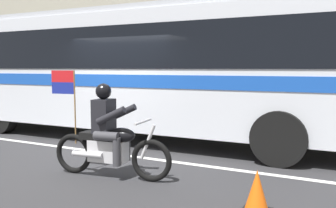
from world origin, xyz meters
TOP-DOWN VIEW (x-y plane):
  - ground_plane at (0.00, 0.00)m, footprint 60.00×60.00m
  - sidewalk_curb at (0.00, 5.10)m, footprint 28.00×3.80m
  - lane_center_stripe at (0.00, -0.60)m, footprint 26.60×0.14m
  - transit_bus at (-0.06, 1.19)m, footprint 12.97×2.83m
  - motorcycle_with_rider at (1.11, -1.96)m, footprint 2.18×0.69m
  - fire_hydrant at (-3.02, 4.24)m, footprint 0.22×0.30m
  - traffic_cone at (3.66, -2.33)m, footprint 0.36×0.36m

SIDE VIEW (x-z plane):
  - ground_plane at x=0.00m, z-range 0.00..0.00m
  - lane_center_stripe at x=0.00m, z-range 0.00..0.01m
  - sidewalk_curb at x=0.00m, z-range 0.00..0.15m
  - traffic_cone at x=3.66m, z-range -0.02..0.53m
  - fire_hydrant at x=-3.02m, z-range 0.14..0.89m
  - motorcycle_with_rider at x=1.11m, z-range -0.22..1.55m
  - transit_bus at x=-0.06m, z-range 0.27..3.49m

